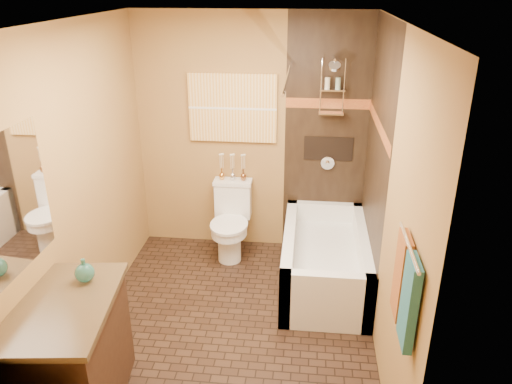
# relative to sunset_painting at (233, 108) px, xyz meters

# --- Properties ---
(floor) EXTENTS (3.00, 3.00, 0.00)m
(floor) POSITION_rel_sunset_painting_xyz_m (0.19, -1.48, -1.55)
(floor) COLOR black
(floor) RESTS_ON ground
(wall_left) EXTENTS (0.02, 3.00, 2.50)m
(wall_left) POSITION_rel_sunset_painting_xyz_m (-1.01, -1.48, -0.30)
(wall_left) COLOR olive
(wall_left) RESTS_ON floor
(wall_right) EXTENTS (0.02, 3.00, 2.50)m
(wall_right) POSITION_rel_sunset_painting_xyz_m (1.39, -1.48, -0.30)
(wall_right) COLOR olive
(wall_right) RESTS_ON floor
(wall_back) EXTENTS (2.40, 0.02, 2.50)m
(wall_back) POSITION_rel_sunset_painting_xyz_m (0.19, 0.02, -0.30)
(wall_back) COLOR olive
(wall_back) RESTS_ON floor
(wall_front) EXTENTS (2.40, 0.02, 2.50)m
(wall_front) POSITION_rel_sunset_painting_xyz_m (0.19, -2.98, -0.30)
(wall_front) COLOR olive
(wall_front) RESTS_ON floor
(ceiling) EXTENTS (3.00, 3.00, 0.00)m
(ceiling) POSITION_rel_sunset_painting_xyz_m (0.19, -1.48, 0.95)
(ceiling) COLOR silver
(ceiling) RESTS_ON wall_back
(alcove_tile_back) EXTENTS (0.85, 0.01, 2.50)m
(alcove_tile_back) POSITION_rel_sunset_painting_xyz_m (0.96, 0.01, -0.30)
(alcove_tile_back) COLOR black
(alcove_tile_back) RESTS_ON wall_back
(alcove_tile_right) EXTENTS (0.01, 1.50, 2.50)m
(alcove_tile_right) POSITION_rel_sunset_painting_xyz_m (1.38, -0.73, -0.30)
(alcove_tile_right) COLOR black
(alcove_tile_right) RESTS_ON wall_right
(mosaic_band_back) EXTENTS (0.85, 0.01, 0.10)m
(mosaic_band_back) POSITION_rel_sunset_painting_xyz_m (0.96, 0.00, 0.07)
(mosaic_band_back) COLOR maroon
(mosaic_band_back) RESTS_ON alcove_tile_back
(mosaic_band_right) EXTENTS (0.01, 1.50, 0.10)m
(mosaic_band_right) POSITION_rel_sunset_painting_xyz_m (1.37, -0.73, 0.07)
(mosaic_band_right) COLOR maroon
(mosaic_band_right) RESTS_ON alcove_tile_right
(alcove_niche) EXTENTS (0.50, 0.01, 0.25)m
(alcove_niche) POSITION_rel_sunset_painting_xyz_m (0.99, 0.01, -0.40)
(alcove_niche) COLOR black
(alcove_niche) RESTS_ON alcove_tile_back
(shower_fixtures) EXTENTS (0.24, 0.33, 1.16)m
(shower_fixtures) POSITION_rel_sunset_painting_xyz_m (0.99, -0.10, 0.12)
(shower_fixtures) COLOR silver
(shower_fixtures) RESTS_ON floor
(curtain_rod) EXTENTS (0.03, 1.55, 0.03)m
(curtain_rod) POSITION_rel_sunset_painting_xyz_m (0.59, -0.73, 0.47)
(curtain_rod) COLOR silver
(curtain_rod) RESTS_ON wall_back
(towel_bar) EXTENTS (0.02, 0.55, 0.02)m
(towel_bar) POSITION_rel_sunset_painting_xyz_m (1.34, -2.53, -0.10)
(towel_bar) COLOR silver
(towel_bar) RESTS_ON wall_right
(towel_teal) EXTENTS (0.05, 0.22, 0.52)m
(towel_teal) POSITION_rel_sunset_painting_xyz_m (1.35, -2.66, -0.37)
(towel_teal) COLOR #1E5265
(towel_teal) RESTS_ON towel_bar
(towel_rust) EXTENTS (0.05, 0.22, 0.52)m
(towel_rust) POSITION_rel_sunset_painting_xyz_m (1.35, -2.40, -0.37)
(towel_rust) COLOR brown
(towel_rust) RESTS_ON towel_bar
(sunset_painting) EXTENTS (0.90, 0.04, 0.70)m
(sunset_painting) POSITION_rel_sunset_painting_xyz_m (0.00, 0.00, 0.00)
(sunset_painting) COLOR gold
(sunset_painting) RESTS_ON wall_back
(vanity_mirror) EXTENTS (0.01, 1.00, 0.90)m
(vanity_mirror) POSITION_rel_sunset_painting_xyz_m (-1.00, -2.46, -0.05)
(vanity_mirror) COLOR white
(vanity_mirror) RESTS_ON wall_left
(bathtub) EXTENTS (0.80, 1.50, 0.55)m
(bathtub) POSITION_rel_sunset_painting_xyz_m (0.99, -0.73, -1.33)
(bathtub) COLOR white
(bathtub) RESTS_ON floor
(toilet) EXTENTS (0.40, 0.59, 0.79)m
(toilet) POSITION_rel_sunset_painting_xyz_m (0.00, -0.26, -1.15)
(toilet) COLOR white
(toilet) RESTS_ON floor
(vanity) EXTENTS (0.71, 1.05, 0.87)m
(vanity) POSITION_rel_sunset_painting_xyz_m (-0.74, -2.46, -1.11)
(vanity) COLOR black
(vanity) RESTS_ON floor
(teal_bottle) EXTENTS (0.15, 0.15, 0.21)m
(teal_bottle) POSITION_rel_sunset_painting_xyz_m (-0.69, -2.20, -0.59)
(teal_bottle) COLOR #23695B
(teal_bottle) RESTS_ON vanity
(bud_vases) EXTENTS (0.29, 0.06, 0.29)m
(bud_vases) POSITION_rel_sunset_painting_xyz_m (0.00, -0.09, -0.60)
(bud_vases) COLOR gold
(bud_vases) RESTS_ON toilet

